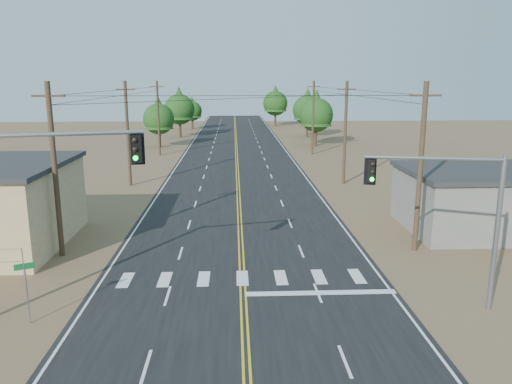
{
  "coord_description": "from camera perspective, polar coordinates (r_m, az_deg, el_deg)",
  "views": [
    {
      "loc": [
        -0.38,
        -16.23,
        10.04
      ],
      "look_at": [
        0.93,
        12.86,
        3.5
      ],
      "focal_mm": 35.0,
      "sensor_mm": 36.0,
      "label": 1
    }
  ],
  "objects": [
    {
      "name": "utility_pole_right_far",
      "position": [
        69.27,
        6.54,
        8.5
      ],
      "size": [
        1.8,
        0.3,
        10.0
      ],
      "color": "#4C3826",
      "rests_on": "ground"
    },
    {
      "name": "signal_mast_left",
      "position": [
        22.89,
        -24.67,
        0.02
      ],
      "size": [
        6.88,
        1.91,
        8.07
      ],
      "rotation": [
        0.0,
        0.0,
        0.24
      ],
      "color": "gray",
      "rests_on": "ground"
    },
    {
      "name": "ground",
      "position": [
        19.09,
        -1.1,
        -19.08
      ],
      "size": [
        220.0,
        220.0,
        0.0
      ],
      "primitive_type": "plane",
      "color": "brown",
      "rests_on": "ground"
    },
    {
      "name": "utility_pole_right_mid",
      "position": [
        49.69,
        10.16,
        6.77
      ],
      "size": [
        1.8,
        0.3,
        10.0
      ],
      "color": "#4C3826",
      "rests_on": "ground"
    },
    {
      "name": "signal_mast_right",
      "position": [
        23.34,
        22.13,
        -1.47
      ],
      "size": [
        5.81,
        1.3,
        6.96
      ],
      "rotation": [
        0.0,
        0.0,
        -0.19
      ],
      "color": "gray",
      "rests_on": "ground"
    },
    {
      "name": "tree_right_far",
      "position": [
        112.83,
        2.23,
        10.37
      ],
      "size": [
        5.46,
        5.46,
        9.09
      ],
      "color": "#3F2D1E",
      "rests_on": "ground"
    },
    {
      "name": "tree_left_near",
      "position": [
        77.82,
        -11.08,
        8.54
      ],
      "size": [
        4.68,
        4.68,
        7.81
      ],
      "color": "#3F2D1E",
      "rests_on": "ground"
    },
    {
      "name": "utility_pole_left_near",
      "position": [
        30.39,
        -22.0,
        2.41
      ],
      "size": [
        1.8,
        0.3,
        10.0
      ],
      "color": "#4C3826",
      "rests_on": "ground"
    },
    {
      "name": "tree_left_far",
      "position": [
        106.31,
        -7.32,
        9.4
      ],
      "size": [
        4.11,
        4.11,
        6.85
      ],
      "color": "#3F2D1E",
      "rests_on": "ground"
    },
    {
      "name": "utility_pole_right_near",
      "position": [
        30.65,
        18.28,
        2.77
      ],
      "size": [
        1.8,
        0.3,
        10.0
      ],
      "color": "#4C3826",
      "rests_on": "ground"
    },
    {
      "name": "street_sign",
      "position": [
        23.12,
        -24.79,
        -9.46
      ],
      "size": [
        0.74,
        0.35,
        2.68
      ],
      "rotation": [
        0.0,
        0.0,
        0.42
      ],
      "color": "gray",
      "rests_on": "ground"
    },
    {
      "name": "tree_right_mid",
      "position": [
        90.84,
        5.9,
        9.64
      ],
      "size": [
        5.26,
        5.26,
        8.76
      ],
      "color": "#3F2D1E",
      "rests_on": "ground"
    },
    {
      "name": "tree_left_mid",
      "position": [
        91.08,
        -8.76,
        9.67
      ],
      "size": [
        5.42,
        5.42,
        9.03
      ],
      "color": "#3F2D1E",
      "rests_on": "ground"
    },
    {
      "name": "tree_right_near",
      "position": [
        78.45,
        6.89,
        9.14
      ],
      "size": [
        5.26,
        5.26,
        8.76
      ],
      "color": "#3F2D1E",
      "rests_on": "ground"
    },
    {
      "name": "road",
      "position": [
        47.31,
        -2.06,
        0.41
      ],
      "size": [
        15.0,
        200.0,
        0.02
      ],
      "primitive_type": "cube",
      "color": "black",
      "rests_on": "ground"
    },
    {
      "name": "utility_pole_left_mid",
      "position": [
        49.53,
        -14.45,
        6.55
      ],
      "size": [
        1.8,
        0.3,
        10.0
      ],
      "color": "#4C3826",
      "rests_on": "ground"
    },
    {
      "name": "utility_pole_left_far",
      "position": [
        69.15,
        -11.1,
        8.34
      ],
      "size": [
        1.8,
        0.3,
        10.0
      ],
      "color": "#4C3826",
      "rests_on": "ground"
    }
  ]
}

